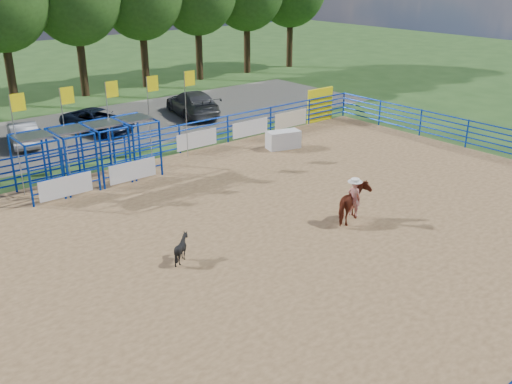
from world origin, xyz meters
The scene contains 11 objects.
ground centered at (0.00, 0.00, 0.00)m, with size 120.00×120.00×0.00m, color #355A24.
arena_dirt centered at (0.00, 0.00, 0.01)m, with size 30.00×20.00×0.02m, color #9A764D.
gravel_strip centered at (0.00, 17.00, 0.01)m, with size 40.00×10.00×0.01m, color slate.
announcer_table centered at (7.58, 7.34, 0.47)m, with size 1.71×0.80×0.91m, color silver.
horse_and_rider centered at (3.51, -1.07, 0.85)m, with size 1.86×1.30×2.36m.
calf centered at (-2.99, 0.38, 0.46)m, with size 0.71×0.79×0.88m, color black.
car_b centered at (-2.60, 16.44, 0.63)m, with size 1.32×3.79×1.25m, color gray.
car_c centered at (1.55, 16.33, 0.65)m, with size 2.11×4.57×1.27m, color black.
car_d centered at (7.84, 16.19, 0.77)m, with size 2.14×5.27×1.53m, color #4F4F51.
perimeter_fence centered at (0.00, 0.00, 0.75)m, with size 30.10×20.10×1.50m.
chute_assembly centered at (-1.90, 8.84, 1.26)m, with size 19.32×2.41×4.20m.
Camera 1 is at (-11.40, -13.67, 8.89)m, focal length 40.00 mm.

